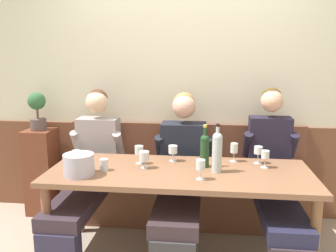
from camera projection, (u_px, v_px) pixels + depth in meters
room_wall_back at (187, 76)px, 3.45m from camera, size 6.80×0.08×2.80m
wood_wainscot_panel at (186, 169)px, 3.58m from camera, size 6.80×0.03×0.92m
wall_bench at (184, 194)px, 3.42m from camera, size 2.32×0.42×0.94m
dining_table at (179, 181)px, 2.72m from camera, size 2.02×0.78×0.74m
person_center_right_seat at (89, 167)px, 3.11m from camera, size 0.49×1.19×1.29m
person_left_seat at (181, 170)px, 3.03m from camera, size 0.52×1.20×1.27m
person_center_left_seat at (275, 174)px, 2.92m from camera, size 0.48×1.19×1.32m
ice_bucket at (79, 165)px, 2.58m from camera, size 0.23×0.23×0.16m
wine_bottle_clear_water at (217, 151)px, 2.63m from camera, size 0.08×0.08×0.37m
wine_bottle_green_tall at (205, 149)px, 2.76m from camera, size 0.07×0.07×0.34m
wine_glass_mid_right at (139, 151)px, 2.85m from camera, size 0.07×0.07×0.15m
wine_glass_mid_left at (265, 156)px, 2.75m from camera, size 0.06×0.06×0.14m
wine_glass_center_front at (234, 149)px, 2.90m from camera, size 0.06×0.06×0.16m
wine_glass_by_bottle at (201, 165)px, 2.49m from camera, size 0.07×0.07×0.15m
wine_glass_near_bucket at (144, 157)px, 2.74m from camera, size 0.08×0.08×0.14m
wine_glass_center_rear at (258, 151)px, 2.85m from camera, size 0.07×0.07×0.14m
wine_glass_right_end at (173, 150)px, 2.92m from camera, size 0.07×0.07×0.13m
water_tumbler_left at (76, 156)px, 2.91m from camera, size 0.06×0.06×0.10m
water_tumbler_center at (104, 165)px, 2.69m from camera, size 0.06×0.06×0.09m
corner_pedestal at (42, 172)px, 3.58m from camera, size 0.28×0.28×0.87m
potted_plant at (37, 109)px, 3.45m from camera, size 0.17×0.17×0.38m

